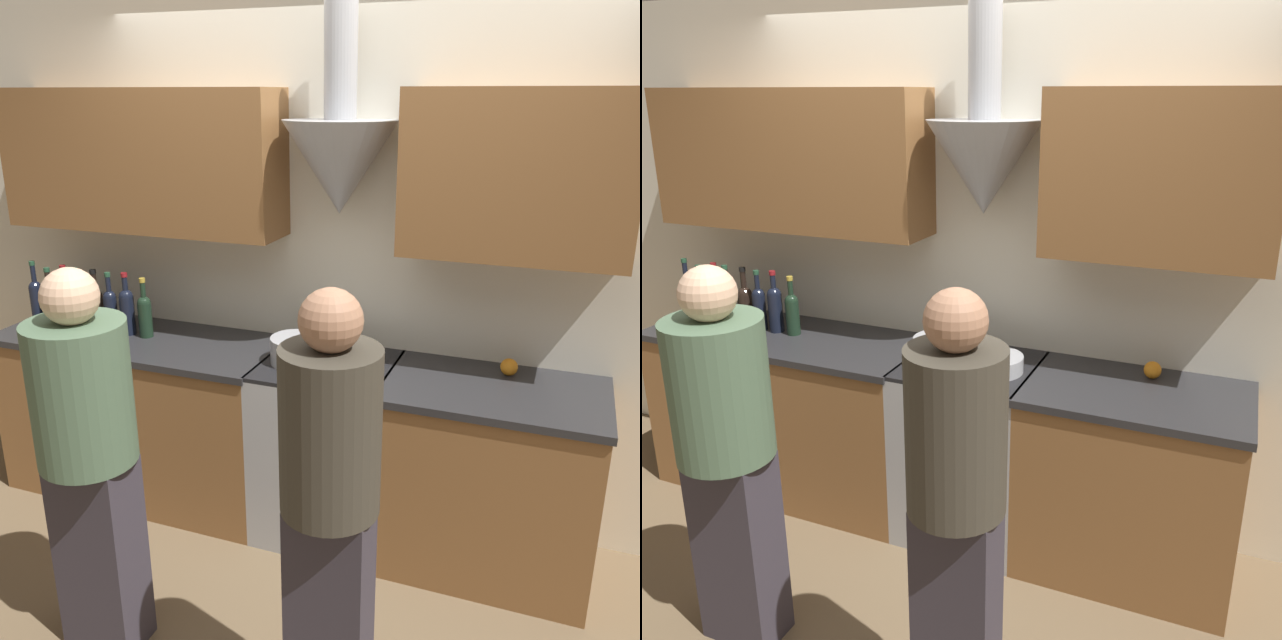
{
  "view_description": "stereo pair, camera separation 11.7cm",
  "coord_description": "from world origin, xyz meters",
  "views": [
    {
      "loc": [
        1.02,
        -2.48,
        2.13
      ],
      "look_at": [
        0.0,
        0.22,
        1.15
      ],
      "focal_mm": 38.0,
      "sensor_mm": 36.0,
      "label": 1
    },
    {
      "loc": [
        1.12,
        -2.44,
        2.13
      ],
      "look_at": [
        0.0,
        0.22,
        1.15
      ],
      "focal_mm": 38.0,
      "sensor_mm": 36.0,
      "label": 2
    }
  ],
  "objects": [
    {
      "name": "person_foreground_left",
      "position": [
        -0.57,
        -0.7,
        0.85
      ],
      "size": [
        0.36,
        0.36,
        1.56
      ],
      "color": "#38333D",
      "rests_on": "ground_plane"
    },
    {
      "name": "stove_range",
      "position": [
        0.0,
        0.33,
        0.46
      ],
      "size": [
        0.62,
        0.6,
        0.9
      ],
      "color": "#A8AAAF",
      "rests_on": "ground_plane"
    },
    {
      "name": "counter_left",
      "position": [
        -1.06,
        0.32,
        0.45
      ],
      "size": [
        1.53,
        0.62,
        0.9
      ],
      "color": "brown",
      "rests_on": "ground_plane"
    },
    {
      "name": "ground_plane",
      "position": [
        0.0,
        0.0,
        0.0
      ],
      "size": [
        12.0,
        12.0,
        0.0
      ],
      "primitive_type": "plane",
      "color": "brown"
    },
    {
      "name": "wine_bottle_0",
      "position": [
        -1.74,
        0.35,
        1.04
      ],
      "size": [
        0.07,
        0.07,
        0.35
      ],
      "color": "black",
      "rests_on": "counter_left"
    },
    {
      "name": "person_foreground_right",
      "position": [
        0.43,
        -0.84,
        0.91
      ],
      "size": [
        0.3,
        0.3,
        1.63
      ],
      "color": "#38333D",
      "rests_on": "ground_plane"
    },
    {
      "name": "wine_bottle_4",
      "position": [
        -1.34,
        0.36,
        1.03
      ],
      "size": [
        0.08,
        0.08,
        0.33
      ],
      "color": "black",
      "rests_on": "counter_left"
    },
    {
      "name": "wine_bottle_7",
      "position": [
        -1.02,
        0.34,
        1.03
      ],
      "size": [
        0.07,
        0.07,
        0.32
      ],
      "color": "black",
      "rests_on": "counter_left"
    },
    {
      "name": "wine_bottle_1",
      "position": [
        -1.64,
        0.34,
        1.03
      ],
      "size": [
        0.07,
        0.07,
        0.32
      ],
      "color": "black",
      "rests_on": "counter_left"
    },
    {
      "name": "wine_bottle_3",
      "position": [
        -1.45,
        0.34,
        1.04
      ],
      "size": [
        0.07,
        0.07,
        0.34
      ],
      "color": "black",
      "rests_on": "counter_left"
    },
    {
      "name": "wall_back",
      "position": [
        -0.1,
        0.59,
        1.47
      ],
      "size": [
        8.4,
        0.53,
        2.6
      ],
      "color": "silver",
      "rests_on": "ground_plane"
    },
    {
      "name": "orange_fruit",
      "position": [
        0.82,
        0.49,
        0.94
      ],
      "size": [
        0.08,
        0.08,
        0.08
      ],
      "color": "orange",
      "rests_on": "counter_right"
    },
    {
      "name": "wine_bottle_6",
      "position": [
        -1.13,
        0.34,
        1.04
      ],
      "size": [
        0.08,
        0.08,
        0.34
      ],
      "color": "black",
      "rests_on": "counter_left"
    },
    {
      "name": "wine_bottle_5",
      "position": [
        -1.24,
        0.34,
        1.03
      ],
      "size": [
        0.07,
        0.07,
        0.33
      ],
      "color": "black",
      "rests_on": "counter_left"
    },
    {
      "name": "counter_right",
      "position": [
        0.78,
        0.32,
        0.45
      ],
      "size": [
        0.97,
        0.62,
        0.9
      ],
      "color": "brown",
      "rests_on": "ground_plane"
    },
    {
      "name": "stock_pot",
      "position": [
        -0.14,
        0.28,
        0.97
      ],
      "size": [
        0.26,
        0.26,
        0.13
      ],
      "color": "#A8AAAF",
      "rests_on": "stove_range"
    },
    {
      "name": "wine_bottle_2",
      "position": [
        -1.53,
        0.35,
        1.05
      ],
      "size": [
        0.08,
        0.08,
        0.34
      ],
      "color": "black",
      "rests_on": "counter_left"
    },
    {
      "name": "mixing_bowl",
      "position": [
        0.14,
        0.28,
        0.94
      ],
      "size": [
        0.26,
        0.26,
        0.08
      ],
      "color": "#A8AAAF",
      "rests_on": "stove_range"
    }
  ]
}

